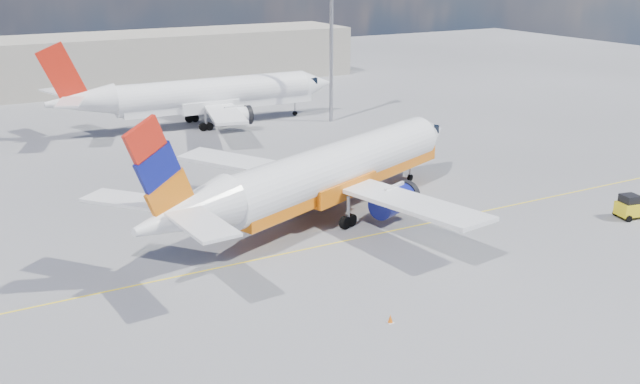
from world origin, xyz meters
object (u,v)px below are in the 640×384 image
main_jet (329,172)px  traffic_cone (390,319)px  second_jet (206,96)px  gse_tug (633,207)px

main_jet → traffic_cone: 17.79m
main_jet → second_jet: size_ratio=1.00×
gse_tug → traffic_cone: bearing=-158.9°
second_jet → traffic_cone: bearing=-98.4°
second_jet → gse_tug: second_jet is taller
traffic_cone → gse_tug: bearing=10.6°
traffic_cone → main_jet: bearing=71.7°
main_jet → gse_tug: bearing=-52.0°
second_jet → traffic_cone: 52.09m
main_jet → traffic_cone: size_ratio=73.15×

